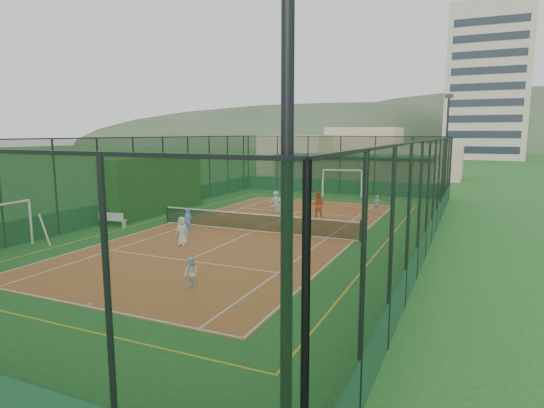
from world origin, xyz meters
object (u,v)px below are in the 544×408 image
Objects in this scene: apartment_tower at (486,84)px; child_near_mid at (188,221)px; futsal_goal_far at (342,183)px; child_near_right at (191,273)px; floodlight_ne at (446,148)px; clubhouse at (354,171)px; coach at (318,205)px; floodlight_se at (287,227)px; child_far_left at (276,200)px; child_far_right at (377,205)px; white_bench at (113,219)px; futsal_goal_near at (1,229)px; child_near_left at (182,231)px; child_far_back at (279,208)px.

child_near_mid is (-15.00, -83.96, -14.31)m from apartment_tower.
futsal_goal_far reaches higher than child_near_right.
clubhouse is (-8.60, 5.40, -2.55)m from floodlight_ne.
coach is (-6.58, -11.83, -3.26)m from floodlight_ne.
floodlight_se is at bearing -90.00° from floodlight_ne.
child_far_left is (-13.79, -75.03, -14.36)m from apartment_tower.
child_near_right is at bearing 83.84° from coach.
coach is at bearing -96.70° from futsal_goal_far.
futsal_goal_far is at bearing -135.10° from child_far_left.
floodlight_se is 24.85m from child_far_right.
floodlight_se reaches higher than coach.
clubhouse is 24.16m from child_near_mid.
child_near_right is (2.16, -31.32, -0.99)m from clubhouse.
child_far_left is at bearing -137.17° from floodlight_ne.
clubhouse is 9.77× the size of white_bench.
clubhouse is 11.25× the size of child_near_mid.
clubhouse reaches higher than futsal_goal_near.
apartment_tower is (3.40, 98.60, 10.88)m from floodlight_se.
futsal_goal_near is 2.61× the size of child_far_left.
child_near_mid is at bearing 128.38° from floodlight_se.
futsal_goal_far reaches higher than coach.
apartment_tower is at bearing 65.78° from futsal_goal_far.
clubhouse is at bearing 102.56° from floodlight_se.
child_near_left reaches higher than child_far_back.
floodlight_ne is at bearing -125.82° from coach.
child_near_right is 16.77m from child_far_left.
futsal_goal_far is at bearing -23.25° from futsal_goal_near.
coach is (-9.98, -77.23, -14.14)m from apartment_tower.
floodlight_ne is at bearing 99.66° from child_near_right.
child_far_left is at bearing -90.21° from child_far_back.
floodlight_ne is at bearing -37.15° from futsal_goal_near.
floodlight_se reaches higher than futsal_goal_far.
white_bench is (-16.40, 14.30, -3.69)m from floodlight_se.
white_bench is 12.19m from child_near_right.
white_bench is 0.91× the size of coach.
floodlight_se is 33.20m from floodlight_ne.
child_far_left is at bearing 48.11° from white_bench.
apartment_tower reaches higher than futsal_goal_far.
child_near_left is 2.67m from child_near_mid.
floodlight_se is 10.34m from child_near_right.
clubhouse is 15.16m from child_far_left.
floodlight_se is at bearing 100.38° from coach.
child_near_mid is (-11.60, -18.56, -3.44)m from floodlight_ne.
apartment_tower is at bearing -15.71° from futsal_goal_near.
child_near_mid is at bearing -42.72° from futsal_goal_near.
child_near_mid is (-3.00, -23.96, -0.89)m from clubhouse.
child_near_left is at bearing 130.00° from floodlight_se.
child_far_back is (1.55, -3.12, 0.05)m from child_far_left.
child_far_right is (5.08, -14.25, -0.92)m from clubhouse.
apartment_tower is 92.97m from child_near_right.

